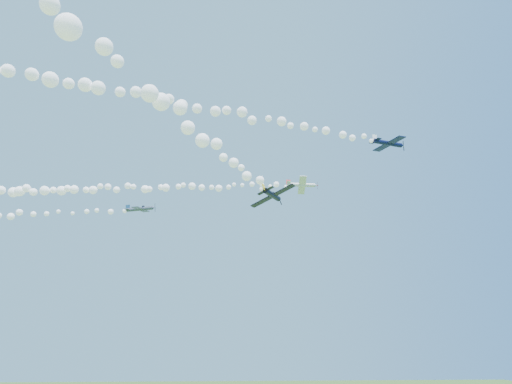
{
  "coord_description": "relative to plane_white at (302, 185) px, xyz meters",
  "views": [
    {
      "loc": [
        0.88,
        -83.18,
        19.1
      ],
      "look_at": [
        5.03,
        -6.92,
        45.04
      ],
      "focal_mm": 30.0,
      "sensor_mm": 36.0,
      "label": 1
    }
  ],
  "objects": [
    {
      "name": "plane_white",
      "position": [
        0.0,
        0.0,
        0.0
      ],
      "size": [
        7.2,
        7.47,
        2.51
      ],
      "rotation": [
        -0.22,
        0.05,
        -0.09
      ],
      "color": "silver"
    },
    {
      "name": "smoke_trail_white",
      "position": [
        -36.61,
        3.22,
        -0.29
      ],
      "size": [
        68.94,
        8.47,
        3.03
      ],
      "primitive_type": null,
      "color": "white"
    },
    {
      "name": "plane_navy",
      "position": [
        13.08,
        -19.13,
        1.51
      ],
      "size": [
        7.18,
        7.61,
        2.05
      ],
      "rotation": [
        0.04,
        -0.02,
        0.33
      ],
      "color": "black"
    },
    {
      "name": "smoke_trail_navy",
      "position": [
        -22.0,
        -31.16,
        1.3
      ],
      "size": [
        66.22,
        24.45,
        2.84
      ],
      "primitive_type": null,
      "color": "white"
    },
    {
      "name": "plane_grey",
      "position": [
        -33.9,
        -5.3,
        -7.71
      ],
      "size": [
        6.38,
        6.71,
        1.7
      ],
      "rotation": [
        0.14,
        -0.05,
        -0.17
      ],
      "color": "#3E465A"
    },
    {
      "name": "plane_black",
      "position": [
        -9.72,
        -32.23,
        -13.27
      ],
      "size": [
        6.28,
        6.3,
        2.64
      ],
      "rotation": [
        -0.36,
        -0.08,
        1.14
      ],
      "color": "black"
    },
    {
      "name": "smoke_trail_black",
      "position": [
        -24.98,
        -65.05,
        -13.54
      ],
      "size": [
        30.26,
        62.35,
        2.7
      ],
      "primitive_type": null,
      "color": "white"
    }
  ]
}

